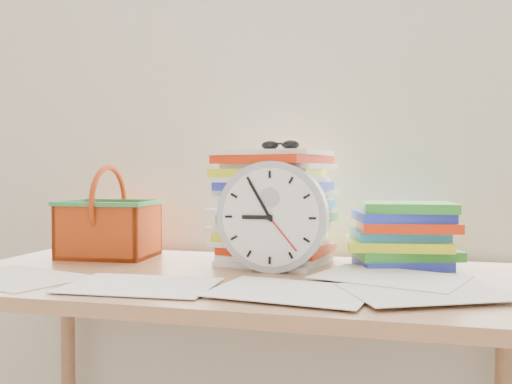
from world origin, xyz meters
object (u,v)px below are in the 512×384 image
(paper_stack, at_px, (273,207))
(clock, at_px, (273,216))
(book_stack, at_px, (401,235))
(basket, at_px, (109,212))
(desk, at_px, (235,305))

(paper_stack, relative_size, clock, 1.13)
(book_stack, distance_m, basket, 0.82)
(paper_stack, height_order, basket, paper_stack)
(desk, height_order, clock, clock)
(desk, relative_size, basket, 5.39)
(clock, relative_size, book_stack, 0.97)
(basket, bearing_deg, clock, -16.30)
(desk, distance_m, clock, 0.23)
(desk, relative_size, book_stack, 4.99)
(desk, bearing_deg, book_stack, 28.50)
(clock, bearing_deg, paper_stack, 102.20)
(desk, distance_m, basket, 0.51)
(paper_stack, height_order, clock, paper_stack)
(desk, distance_m, book_stack, 0.47)
(desk, relative_size, paper_stack, 4.55)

